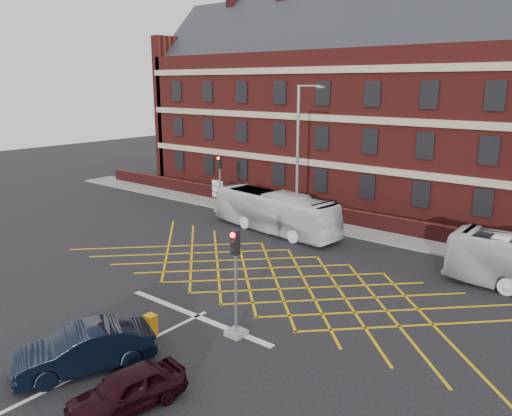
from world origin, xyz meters
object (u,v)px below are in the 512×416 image
Objects in this scene: traffic_light_far at (220,189)px; car_navy at (84,349)px; traffic_light_near at (236,293)px; street_lamp at (298,188)px; direction_signs at (218,190)px; bus_left at (275,212)px; car_maroon at (127,390)px; utility_cabinet at (151,326)px.

car_navy is at bearing -59.41° from traffic_light_far.
street_lamp reaches higher than traffic_light_near.
street_lamp reaches higher than traffic_light_far.
direction_signs is (-14.80, 14.80, -0.39)m from traffic_light_near.
bus_left is 6.58m from traffic_light_far.
car_maroon is 0.85× the size of traffic_light_far.
traffic_light_far is at bearing 143.51° from car_navy.
direction_signs is 2.45× the size of utility_cabinet.
car_navy is 5.15× the size of utility_cabinet.
traffic_light_near reaches higher than direction_signs.
traffic_light_near is 20.93m from direction_signs.
car_navy is at bearing -89.04° from utility_cabinet.
bus_left is at bearing 120.65° from traffic_light_near.
traffic_light_near is 4.75× the size of utility_cabinet.
bus_left is at bearing -14.02° from traffic_light_far.
traffic_light_near is 13.02m from street_lamp.
direction_signs is (-9.58, 2.97, -1.91)m from street_lamp.
traffic_light_far is (-11.13, 18.83, 1.00)m from car_navy.
car_maroon is (2.87, -0.40, -0.15)m from car_navy.
traffic_light_near reaches higher than car_navy.
car_maroon is at bearing 14.97° from car_navy.
direction_signs is at bearing 144.78° from car_navy.
bus_left is 2.84m from street_lamp.
direction_signs is at bearing 140.22° from traffic_light_far.
utility_cabinet is at bearing -54.06° from direction_signs.
traffic_light_far is (-6.37, 1.59, 0.43)m from bus_left.
street_lamp is at bearing -13.27° from traffic_light_far.
bus_left is at bearing 169.15° from street_lamp.
bus_left is 14.21m from traffic_light_near.
utility_cabinet is at bearing -55.19° from traffic_light_far.
car_navy is at bearing -58.14° from direction_signs.
street_lamp is 4.29× the size of direction_signs.
utility_cabinet is (11.08, -15.93, -1.32)m from traffic_light_far.
street_lamp reaches higher than direction_signs.
traffic_light_far is 0.45× the size of street_lamp.
car_navy is 2.91m from utility_cabinet.
utility_cabinet is (4.71, -14.34, -0.88)m from bus_left.
bus_left is 2.06× the size of car_navy.
street_lamp is 10.50× the size of utility_cabinet.
traffic_light_near is at bearing 105.11° from car_maroon.
bus_left reaches higher than direction_signs.
direction_signs is at bearing 134.99° from traffic_light_near.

